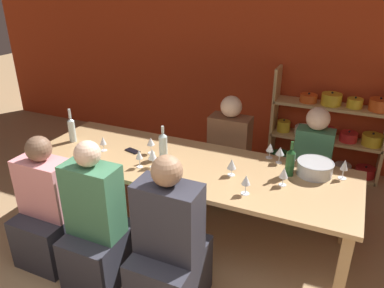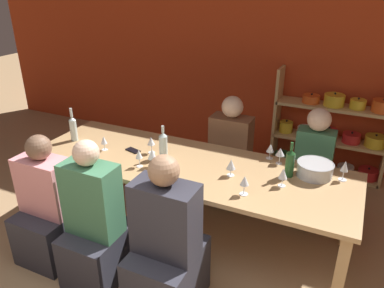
{
  "view_description": "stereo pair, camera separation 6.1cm",
  "coord_description": "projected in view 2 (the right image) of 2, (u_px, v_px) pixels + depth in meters",
  "views": [
    {
      "loc": [
        1.1,
        -0.87,
        2.29
      ],
      "look_at": [
        -0.17,
        1.96,
        0.87
      ],
      "focal_mm": 35.0,
      "sensor_mm": 36.0,
      "label": 1
    },
    {
      "loc": [
        1.16,
        -0.85,
        2.29
      ],
      "look_at": [
        -0.17,
        1.96,
        0.87
      ],
      "focal_mm": 35.0,
      "sensor_mm": 36.0,
      "label": 2
    }
  ],
  "objects": [
    {
      "name": "shelf_unit",
      "position": [
        332.0,
        135.0,
        4.52
      ],
      "size": [
        1.33,
        0.3,
        1.27
      ],
      "color": "tan",
      "rests_on": "ground_plane"
    },
    {
      "name": "person_far_b",
      "position": [
        311.0,
        177.0,
        3.73
      ],
      "size": [
        0.35,
        0.44,
        1.16
      ],
      "rotation": [
        0.0,
        0.0,
        3.14
      ],
      "color": "#2D2D38",
      "rests_on": "ground_plane"
    },
    {
      "name": "wine_glass_red_d",
      "position": [
        280.0,
        152.0,
        3.34
      ],
      "size": [
        0.08,
        0.08,
        0.15
      ],
      "color": "white",
      "rests_on": "dining_table"
    },
    {
      "name": "dining_table",
      "position": [
        187.0,
        170.0,
        3.42
      ],
      "size": [
        2.98,
        0.98,
        0.72
      ],
      "color": "tan",
      "rests_on": "ground_plane"
    },
    {
      "name": "cell_phone",
      "position": [
        133.0,
        150.0,
        3.62
      ],
      "size": [
        0.16,
        0.11,
        0.01
      ],
      "color": "black",
      "rests_on": "dining_table"
    },
    {
      "name": "wine_bottle_amber",
      "position": [
        290.0,
        163.0,
        3.12
      ],
      "size": [
        0.08,
        0.08,
        0.31
      ],
      "color": "#1E4C23",
      "rests_on": "dining_table"
    },
    {
      "name": "wine_glass_white_b",
      "position": [
        152.0,
        154.0,
        3.28
      ],
      "size": [
        0.08,
        0.08,
        0.17
      ],
      "color": "white",
      "rests_on": "dining_table"
    },
    {
      "name": "wine_glass_empty_a",
      "position": [
        283.0,
        174.0,
        2.98
      ],
      "size": [
        0.07,
        0.07,
        0.16
      ],
      "color": "white",
      "rests_on": "dining_table"
    },
    {
      "name": "person_near_c",
      "position": [
        96.0,
        231.0,
        2.94
      ],
      "size": [
        0.42,
        0.53,
        1.22
      ],
      "color": "#2D2D38",
      "rests_on": "ground_plane"
    },
    {
      "name": "wine_glass_red_e",
      "position": [
        104.0,
        141.0,
        3.6
      ],
      "size": [
        0.06,
        0.06,
        0.14
      ],
      "color": "white",
      "rests_on": "dining_table"
    },
    {
      "name": "mixing_bowl",
      "position": [
        315.0,
        169.0,
        3.15
      ],
      "size": [
        0.31,
        0.31,
        0.12
      ],
      "color": "#B7BABC",
      "rests_on": "dining_table"
    },
    {
      "name": "wine_glass_empty_b",
      "position": [
        139.0,
        155.0,
        3.28
      ],
      "size": [
        0.06,
        0.06,
        0.16
      ],
      "color": "white",
      "rests_on": "dining_table"
    },
    {
      "name": "wine_bottle_green",
      "position": [
        73.0,
        128.0,
        3.8
      ],
      "size": [
        0.07,
        0.07,
        0.35
      ],
      "color": "#B2C6C1",
      "rests_on": "dining_table"
    },
    {
      "name": "wine_glass_white_a",
      "position": [
        345.0,
        167.0,
        3.07
      ],
      "size": [
        0.07,
        0.07,
        0.17
      ],
      "color": "white",
      "rests_on": "dining_table"
    },
    {
      "name": "wine_glass_red_b",
      "position": [
        270.0,
        148.0,
        3.44
      ],
      "size": [
        0.07,
        0.07,
        0.14
      ],
      "color": "white",
      "rests_on": "dining_table"
    },
    {
      "name": "person_near_b",
      "position": [
        167.0,
        255.0,
        2.68
      ],
      "size": [
        0.45,
        0.57,
        1.24
      ],
      "color": "#2D2D38",
      "rests_on": "ground_plane"
    },
    {
      "name": "wine_bottle_dark",
      "position": [
        163.0,
        145.0,
        3.45
      ],
      "size": [
        0.08,
        0.08,
        0.31
      ],
      "color": "#B2C6C1",
      "rests_on": "dining_table"
    },
    {
      "name": "wine_glass_red_a",
      "position": [
        245.0,
        181.0,
        2.86
      ],
      "size": [
        0.07,
        0.07,
        0.16
      ],
      "color": "white",
      "rests_on": "dining_table"
    },
    {
      "name": "person_far_a",
      "position": [
        230.0,
        160.0,
        4.13
      ],
      "size": [
        0.44,
        0.55,
        1.15
      ],
      "rotation": [
        0.0,
        0.0,
        3.14
      ],
      "color": "#2D2D38",
      "rests_on": "ground_plane"
    },
    {
      "name": "wine_glass_red_c",
      "position": [
        231.0,
        165.0,
        3.14
      ],
      "size": [
        0.08,
        0.08,
        0.15
      ],
      "color": "white",
      "rests_on": "dining_table"
    },
    {
      "name": "person_near_a",
      "position": [
        51.0,
        214.0,
        3.21
      ],
      "size": [
        0.45,
        0.56,
        1.14
      ],
      "color": "#2D2D38",
      "rests_on": "ground_plane"
    },
    {
      "name": "wall_back_red",
      "position": [
        268.0,
        56.0,
        4.69
      ],
      "size": [
        8.8,
        0.06,
        2.7
      ],
      "color": "#B23819",
      "rests_on": "ground_plane"
    },
    {
      "name": "wine_glass_white_c",
      "position": [
        151.0,
        142.0,
        3.54
      ],
      "size": [
        0.07,
        0.07,
        0.16
      ],
      "color": "white",
      "rests_on": "dining_table"
    }
  ]
}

